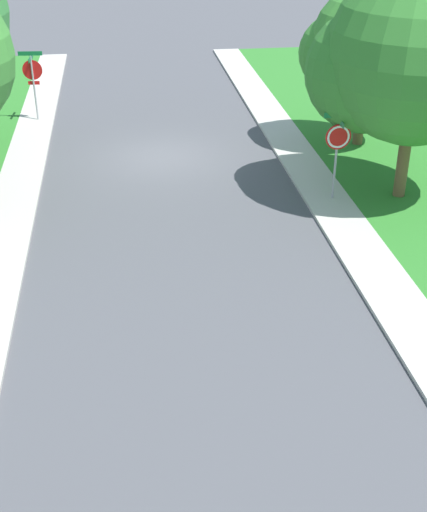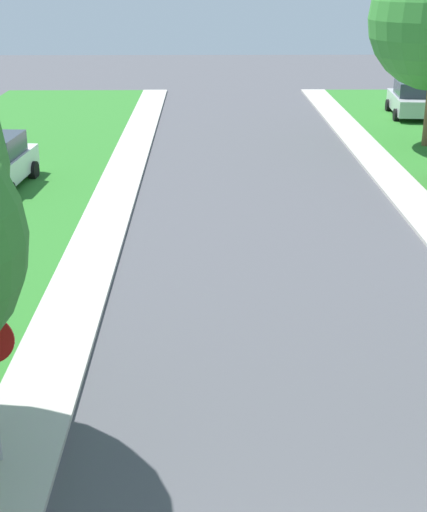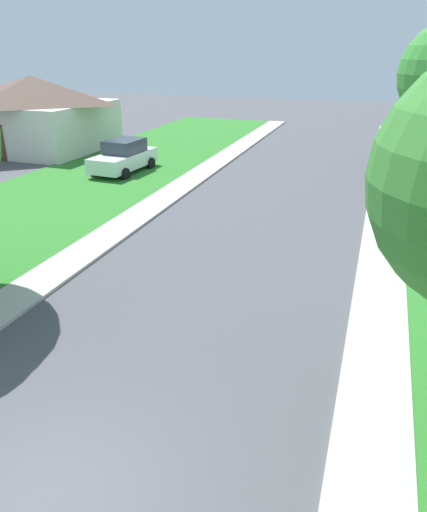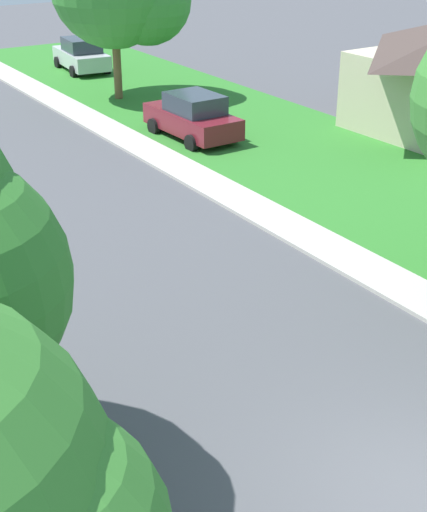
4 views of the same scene
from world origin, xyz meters
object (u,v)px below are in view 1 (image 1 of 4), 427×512
tree_across_left (405,58)px  tree_sidewalk_far (360,45)px  stop_sign_near_corner (33,75)px  stop_sign_far_corner (338,142)px

tree_across_left → tree_sidewalk_far: tree_across_left is taller
stop_sign_near_corner → tree_sidewalk_far: bearing=159.7°
stop_sign_near_corner → tree_across_left: bearing=141.7°
stop_sign_far_corner → tree_across_left: (-1.79, -0.19, 2.31)m
stop_sign_near_corner → tree_sidewalk_far: 12.42m
stop_sign_far_corner → tree_sidewalk_far: tree_sidewalk_far is taller
stop_sign_near_corner → tree_across_left: (-11.26, 8.88, 2.32)m
stop_sign_far_corner → stop_sign_near_corner: bearing=-43.8°
stop_sign_near_corner → tree_sidewalk_far: size_ratio=0.49×
tree_across_left → tree_sidewalk_far: size_ratio=1.23×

